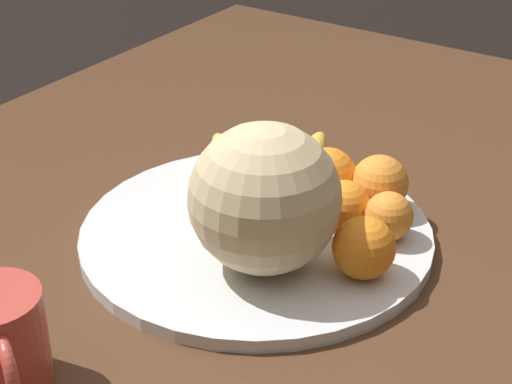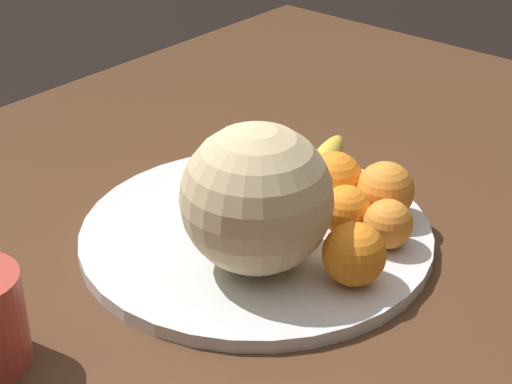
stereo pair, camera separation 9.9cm
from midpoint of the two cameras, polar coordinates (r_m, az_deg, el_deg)
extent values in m
cube|color=#4C301E|center=(1.01, -5.59, -5.32)|extent=(1.65, 1.10, 0.04)
cube|color=#4C301E|center=(1.94, -2.04, 0.70)|extent=(0.07, 0.07, 0.67)
cylinder|color=silver|center=(1.02, -2.78, -2.93)|extent=(0.42, 0.42, 0.02)
torus|color=#1E4C56|center=(1.02, -2.78, -2.82)|extent=(0.42, 0.42, 0.01)
sphere|color=beige|center=(0.91, -2.71, -0.64)|extent=(0.17, 0.17, 0.17)
sphere|color=#473819|center=(1.06, -1.75, 0.03)|extent=(0.03, 0.03, 0.03)
ellipsoid|color=gold|center=(1.13, 1.14, 2.02)|extent=(0.17, 0.09, 0.03)
ellipsoid|color=gold|center=(1.13, -1.61, 2.08)|extent=(0.15, 0.12, 0.04)
ellipsoid|color=gold|center=(1.13, -4.36, 2.03)|extent=(0.13, 0.14, 0.03)
sphere|color=orange|center=(1.04, 5.57, 0.49)|extent=(0.07, 0.07, 0.07)
sphere|color=orange|center=(1.03, -2.92, 0.14)|extent=(0.07, 0.07, 0.07)
sphere|color=orange|center=(0.92, 4.15, -3.82)|extent=(0.07, 0.07, 0.07)
sphere|color=orange|center=(1.01, 3.18, -0.96)|extent=(0.06, 0.06, 0.06)
sphere|color=orange|center=(1.05, 2.14, 0.98)|extent=(0.07, 0.07, 0.07)
sphere|color=orange|center=(0.99, 6.01, -1.70)|extent=(0.06, 0.06, 0.06)
torus|color=#B74238|center=(0.80, -19.76, -11.19)|extent=(0.04, 0.06, 0.07)
camera|label=1|loc=(0.05, -92.86, -1.60)|focal=60.00mm
camera|label=2|loc=(0.05, 87.14, 1.60)|focal=60.00mm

